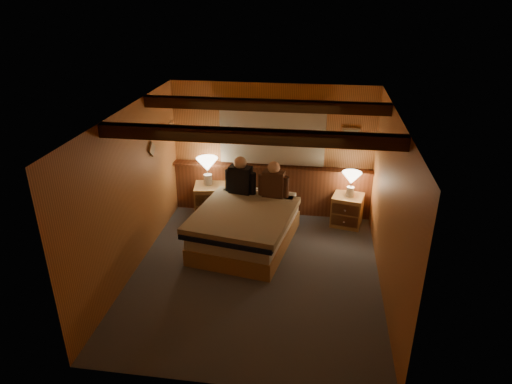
% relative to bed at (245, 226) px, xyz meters
% --- Properties ---
extents(floor, '(4.20, 4.20, 0.00)m').
position_rel_bed_xyz_m(floor, '(0.28, -0.80, -0.33)').
color(floor, '#4D535C').
rests_on(floor, ground).
extents(ceiling, '(4.20, 4.20, 0.00)m').
position_rel_bed_xyz_m(ceiling, '(0.28, -0.80, 2.07)').
color(ceiling, tan).
rests_on(ceiling, wall_back).
extents(wall_back, '(3.60, 0.00, 3.60)m').
position_rel_bed_xyz_m(wall_back, '(0.28, 1.30, 0.87)').
color(wall_back, '#D8914D').
rests_on(wall_back, floor).
extents(wall_left, '(0.00, 4.20, 4.20)m').
position_rel_bed_xyz_m(wall_left, '(-1.52, -0.80, 0.87)').
color(wall_left, '#D8914D').
rests_on(wall_left, floor).
extents(wall_right, '(0.00, 4.20, 4.20)m').
position_rel_bed_xyz_m(wall_right, '(2.08, -0.80, 0.87)').
color(wall_right, '#D8914D').
rests_on(wall_right, floor).
extents(wall_front, '(3.60, 0.00, 3.60)m').
position_rel_bed_xyz_m(wall_front, '(0.28, -2.90, 0.87)').
color(wall_front, '#D8914D').
rests_on(wall_front, floor).
extents(wainscot, '(3.60, 0.23, 0.94)m').
position_rel_bed_xyz_m(wainscot, '(0.28, 1.23, 0.15)').
color(wainscot, brown).
rests_on(wainscot, wall_back).
extents(curtain_window, '(2.18, 0.09, 1.11)m').
position_rel_bed_xyz_m(curtain_window, '(0.28, 1.23, 1.19)').
color(curtain_window, '#422910').
rests_on(curtain_window, wall_back).
extents(ceiling_beams, '(3.60, 1.65, 0.16)m').
position_rel_bed_xyz_m(ceiling_beams, '(0.28, -0.65, 1.98)').
color(ceiling_beams, '#422910').
rests_on(ceiling_beams, ceiling).
extents(coat_rail, '(0.05, 0.55, 0.24)m').
position_rel_bed_xyz_m(coat_rail, '(-1.44, 0.77, 1.33)').
color(coat_rail, white).
rests_on(coat_rail, wall_left).
extents(framed_print, '(0.30, 0.04, 0.25)m').
position_rel_bed_xyz_m(framed_print, '(1.63, 1.28, 1.22)').
color(framed_print, '#A98754').
rests_on(framed_print, wall_back).
extents(bed, '(1.74, 2.09, 0.64)m').
position_rel_bed_xyz_m(bed, '(0.00, 0.00, 0.00)').
color(bed, tan).
rests_on(bed, floor).
extents(nightstand_left, '(0.63, 0.59, 0.61)m').
position_rel_bed_xyz_m(nightstand_left, '(-0.80, 0.92, -0.03)').
color(nightstand_left, tan).
rests_on(nightstand_left, floor).
extents(nightstand_right, '(0.59, 0.56, 0.56)m').
position_rel_bed_xyz_m(nightstand_right, '(1.66, 0.94, -0.05)').
color(nightstand_right, tan).
rests_on(nightstand_right, floor).
extents(lamp_left, '(0.39, 0.39, 0.50)m').
position_rel_bed_xyz_m(lamp_left, '(-0.84, 0.97, 0.63)').
color(lamp_left, silver).
rests_on(lamp_left, nightstand_left).
extents(lamp_right, '(0.33, 0.33, 0.44)m').
position_rel_bed_xyz_m(lamp_right, '(1.69, 0.94, 0.53)').
color(lamp_right, silver).
rests_on(lamp_right, nightstand_right).
extents(person_left, '(0.55, 0.28, 0.68)m').
position_rel_bed_xyz_m(person_left, '(-0.19, 0.65, 0.57)').
color(person_left, black).
rests_on(person_left, bed).
extents(person_right, '(0.53, 0.25, 0.64)m').
position_rel_bed_xyz_m(person_right, '(0.39, 0.58, 0.56)').
color(person_right, '#462A1C').
rests_on(person_right, bed).
extents(duffel_bag, '(0.58, 0.42, 0.38)m').
position_rel_bed_xyz_m(duffel_bag, '(-0.62, 0.66, -0.17)').
color(duffel_bag, black).
rests_on(duffel_bag, floor).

